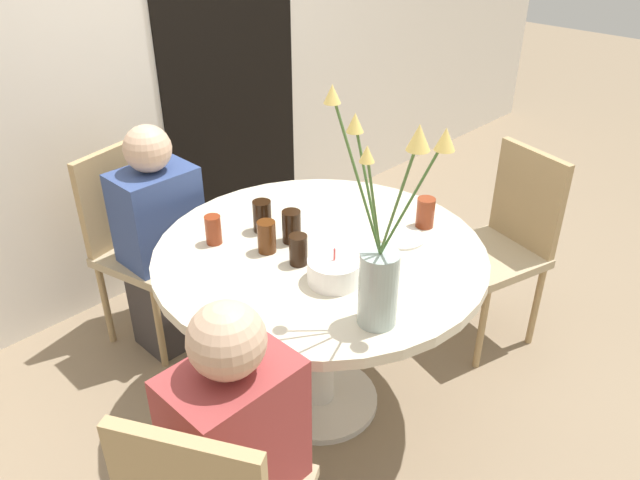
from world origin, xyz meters
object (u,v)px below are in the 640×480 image
at_px(birthday_cake, 334,271).
at_px(person_guest, 162,248).
at_px(drink_glass_4, 298,250).
at_px(drink_glass_2, 262,216).
at_px(chair_right_flank, 506,237).
at_px(drink_glass_0, 292,227).
at_px(chair_far_back, 136,236).
at_px(flower_vase, 381,264).
at_px(person_woman, 240,473).
at_px(drink_glass_3, 213,230).
at_px(side_plate, 402,238).
at_px(drink_glass_5, 425,213).
at_px(drink_glass_1, 267,237).

distance_m(birthday_cake, person_guest, 1.03).
bearing_deg(drink_glass_4, drink_glass_2, 75.72).
bearing_deg(chair_right_flank, person_guest, -117.60).
bearing_deg(drink_glass_0, chair_far_back, 103.16).
bearing_deg(flower_vase, chair_far_back, 91.51).
bearing_deg(chair_right_flank, birthday_cake, -78.91).
bearing_deg(drink_glass_4, person_woman, -147.87).
distance_m(drink_glass_3, person_woman, 0.92).
relative_size(chair_right_flank, person_woman, 0.85).
bearing_deg(person_guest, person_woman, -114.15).
bearing_deg(drink_glass_3, side_plate, -43.56).
distance_m(flower_vase, drink_glass_5, 0.68).
height_order(chair_far_back, chair_right_flank, same).
bearing_deg(drink_glass_2, side_plate, -52.91).
bearing_deg(person_woman, birthday_cake, 19.11).
height_order(chair_right_flank, birthday_cake, chair_right_flank).
distance_m(drink_glass_3, person_guest, 0.58).
height_order(flower_vase, person_guest, flower_vase).
distance_m(drink_glass_0, drink_glass_1, 0.11).
height_order(chair_right_flank, drink_glass_0, chair_right_flank).
height_order(flower_vase, person_woman, flower_vase).
bearing_deg(person_guest, drink_glass_2, -75.81).
height_order(drink_glass_2, drink_glass_4, drink_glass_2).
bearing_deg(drink_glass_2, birthday_cake, -98.25).
bearing_deg(drink_glass_5, flower_vase, -156.50).
relative_size(drink_glass_0, drink_glass_1, 1.04).
distance_m(chair_right_flank, drink_glass_4, 1.14).
distance_m(chair_far_back, side_plate, 1.26).
distance_m(drink_glass_2, drink_glass_3, 0.20).
distance_m(chair_far_back, birthday_cake, 1.18).
height_order(drink_glass_5, person_woman, person_woman).
bearing_deg(drink_glass_4, drink_glass_1, 98.71).
xyz_separation_m(chair_far_back, birthday_cake, (0.11, -1.14, 0.28)).
relative_size(chair_right_flank, drink_glass_0, 7.42).
bearing_deg(drink_glass_2, drink_glass_5, -42.61).
distance_m(chair_right_flank, flower_vase, 1.24).
distance_m(drink_glass_1, drink_glass_2, 0.16).
bearing_deg(chair_far_back, drink_glass_4, -97.16).
bearing_deg(drink_glass_2, drink_glass_3, 162.55).
relative_size(flower_vase, drink_glass_3, 6.64).
height_order(birthday_cake, drink_glass_0, birthday_cake).
relative_size(birthday_cake, person_guest, 0.17).
height_order(drink_glass_4, person_woman, person_woman).
bearing_deg(chair_far_back, drink_glass_1, -97.60).
xyz_separation_m(birthday_cake, drink_glass_0, (0.09, 0.30, 0.02)).
height_order(chair_far_back, person_guest, person_guest).
height_order(chair_right_flank, person_woman, person_woman).
height_order(birthday_cake, side_plate, birthday_cake).
bearing_deg(drink_glass_4, chair_right_flank, -13.19).
relative_size(person_guest, person_woman, 1.00).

